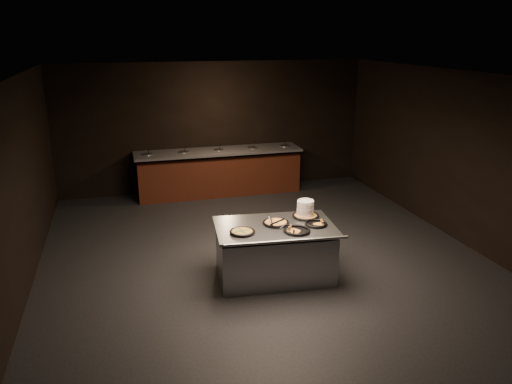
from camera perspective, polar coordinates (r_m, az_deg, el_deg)
room at (r=7.67m, az=0.95°, el=2.30°), size 7.02×8.02×2.92m
salad_bar at (r=11.27m, az=-4.23°, el=1.98°), size 3.70×0.83×1.18m
serving_counter at (r=7.42m, az=2.13°, el=-6.92°), size 1.82×1.27×0.82m
plate_stack at (r=7.60m, az=5.68°, el=-1.90°), size 0.26×0.26×0.25m
pan_veggie_whole at (r=6.98m, az=-1.60°, el=-4.56°), size 0.36×0.36×0.04m
pan_cheese_whole at (r=7.31m, az=2.28°, el=-3.51°), size 0.39×0.39×0.04m
pan_cheese_slices_a at (r=7.61m, az=5.69°, el=-2.72°), size 0.41×0.41×0.04m
pan_cheese_slices_b at (r=7.05m, az=4.71°, el=-4.39°), size 0.38×0.38×0.04m
pan_veggie_slices at (r=7.32m, az=6.87°, el=-3.61°), size 0.33×0.33×0.04m
server_left at (r=7.28m, az=1.63°, el=-3.13°), size 0.10×0.32×0.15m
server_right at (r=7.09m, az=2.84°, el=-3.66°), size 0.33×0.24×0.18m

